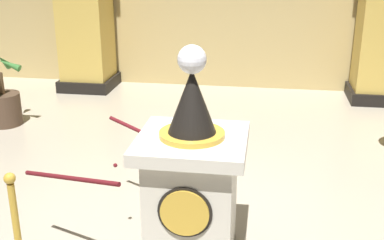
# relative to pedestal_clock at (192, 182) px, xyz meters

# --- Properties ---
(ground_plane) EXTENTS (12.05, 12.05, 0.00)m
(ground_plane) POSITION_rel_pedestal_clock_xyz_m (-0.14, 0.22, -0.68)
(ground_plane) COLOR #B2A893
(pedestal_clock) EXTENTS (0.85, 0.85, 1.78)m
(pedestal_clock) POSITION_rel_pedestal_clock_xyz_m (0.00, 0.00, 0.00)
(pedestal_clock) COLOR beige
(pedestal_clock) RESTS_ON ground_plane
(stanchion_near) EXTENTS (0.24, 0.24, 1.00)m
(stanchion_near) POSITION_rel_pedestal_clock_xyz_m (-0.26, 1.09, -0.33)
(stanchion_near) COLOR gold
(stanchion_near) RESTS_ON ground_plane
(velvet_rope) EXTENTS (1.37, 1.38, 0.22)m
(velvet_rope) POSITION_rel_pedestal_clock_xyz_m (-0.68, 0.17, 0.11)
(velvet_rope) COLOR #591419
(potted_palm_left) EXTENTS (0.66, 0.65, 1.04)m
(potted_palm_left) POSITION_rel_pedestal_clock_xyz_m (-3.16, 2.73, -0.37)
(potted_palm_left) COLOR #4C3828
(potted_palm_left) RESTS_ON ground_plane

